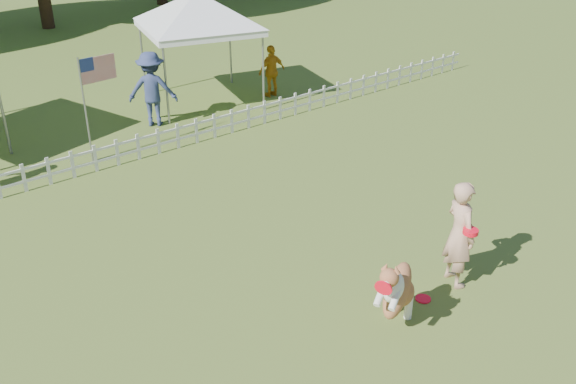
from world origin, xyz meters
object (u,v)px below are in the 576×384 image
at_px(frisbee_on_turf, 423,299).
at_px(spectator_b, 152,89).
at_px(flag_pole, 86,111).
at_px(canopy_tent_right, 200,50).
at_px(dog, 398,290).
at_px(handler, 460,234).
at_px(spectator_c, 272,71).

relative_size(frisbee_on_turf, spectator_b, 0.13).
xyz_separation_m(flag_pole, spectator_b, (2.17, 1.12, -0.23)).
height_order(canopy_tent_right, spectator_b, canopy_tent_right).
xyz_separation_m(dog, canopy_tent_right, (3.13, 9.96, 0.82)).
bearing_deg(dog, canopy_tent_right, 48.32).
bearing_deg(frisbee_on_turf, canopy_tent_right, 76.62).
xyz_separation_m(handler, canopy_tent_right, (1.60, 9.79, 0.58)).
bearing_deg(spectator_c, canopy_tent_right, -23.14).
distance_m(handler, dog, 1.56).
xyz_separation_m(canopy_tent_right, flag_pole, (-4.05, -1.86, -0.29)).
bearing_deg(spectator_b, handler, 128.09).
bearing_deg(flag_pole, spectator_c, 4.63).
height_order(handler, dog, handler).
xyz_separation_m(frisbee_on_turf, spectator_b, (0.45, 9.06, 0.91)).
xyz_separation_m(flag_pole, spectator_c, (5.82, 1.04, -0.44)).
bearing_deg(canopy_tent_right, frisbee_on_turf, -88.23).
relative_size(flag_pole, spectator_c, 1.60).
bearing_deg(spectator_c, handler, 71.12).
relative_size(canopy_tent_right, spectator_c, 2.00).
xyz_separation_m(dog, spectator_c, (4.91, 9.14, 0.09)).
height_order(handler, spectator_c, handler).
bearing_deg(spectator_c, spectator_b, 0.52).
distance_m(dog, spectator_c, 10.37).
xyz_separation_m(spectator_b, spectator_c, (3.66, -0.08, -0.20)).
height_order(canopy_tent_right, spectator_c, canopy_tent_right).
bearing_deg(canopy_tent_right, handler, -84.14).
relative_size(canopy_tent_right, spectator_b, 1.57).
bearing_deg(handler, canopy_tent_right, 10.82).
distance_m(flag_pole, spectator_b, 2.45).
bearing_deg(frisbee_on_turf, spectator_c, 65.45).
height_order(dog, flag_pole, flag_pole).
xyz_separation_m(dog, frisbee_on_turf, (0.80, 0.15, -0.62)).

